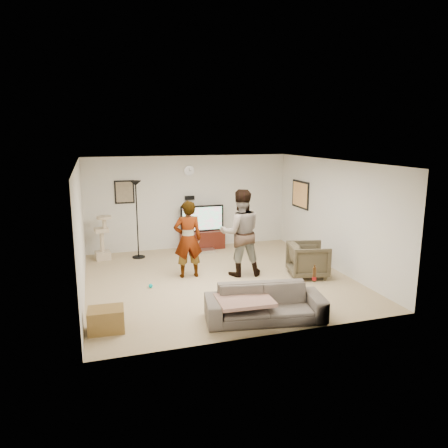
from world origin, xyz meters
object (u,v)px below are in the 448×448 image
object	(u,v)px
tv	(202,218)
beer_bottle	(314,275)
armchair	(308,260)
side_table	(106,320)
tv_stand	(202,240)
sofa	(265,303)
person_left	(188,239)
floor_lamp	(137,220)
cat_tree	(102,238)
person_right	(240,233)

from	to	relation	value
tv	beer_bottle	world-z (taller)	tv
beer_bottle	armchair	distance (m)	2.01
side_table	tv_stand	bearing A→B (deg)	58.25
tv	sofa	xyz separation A→B (m)	(-0.14, -4.71, -0.55)
tv_stand	person_left	world-z (taller)	person_left
tv	floor_lamp	bearing A→B (deg)	-168.12
sofa	armchair	distance (m)	2.51
beer_bottle	armchair	xyz separation A→B (m)	(0.86, 1.79, -0.33)
floor_lamp	armchair	world-z (taller)	floor_lamp
cat_tree	armchair	world-z (taller)	cat_tree
armchair	side_table	bearing A→B (deg)	120.85
tv_stand	person_right	size ratio (longest dim) A/B	0.61
tv_stand	tv	world-z (taller)	tv
beer_bottle	tv	bearing A→B (deg)	99.29
person_left	side_table	size ratio (longest dim) A/B	3.01
armchair	side_table	distance (m)	4.55
cat_tree	person_left	world-z (taller)	person_left
person_left	floor_lamp	bearing A→B (deg)	-61.60
tv	beer_bottle	distance (m)	4.78
tv_stand	beer_bottle	size ratio (longest dim) A/B	4.67
cat_tree	tv_stand	bearing A→B (deg)	5.87
tv_stand	sofa	distance (m)	4.72
cat_tree	side_table	size ratio (longest dim) A/B	1.97
floor_lamp	person_left	xyz separation A→B (m)	(0.88, -1.81, -0.13)
floor_lamp	sofa	size ratio (longest dim) A/B	0.98
cat_tree	sofa	world-z (taller)	cat_tree
floor_lamp	person_left	world-z (taller)	floor_lamp
tv	person_left	world-z (taller)	person_left
floor_lamp	sofa	world-z (taller)	floor_lamp
floor_lamp	cat_tree	bearing A→B (deg)	173.39
tv_stand	cat_tree	distance (m)	2.66
tv	beer_bottle	size ratio (longest dim) A/B	4.69
tv_stand	side_table	xyz separation A→B (m)	(-2.69, -4.35, -0.06)
tv_stand	person_right	bearing A→B (deg)	-84.05
person_left	armchair	xyz separation A→B (m)	(2.50, -0.75, -0.47)
cat_tree	side_table	bearing A→B (deg)	-90.93
tv_stand	sofa	xyz separation A→B (m)	(-0.14, -4.71, 0.05)
armchair	sofa	bearing A→B (deg)	147.92
tv	armchair	bearing A→B (deg)	-60.91
tv_stand	person_right	distance (m)	2.50
tv	person_left	distance (m)	2.35
person_left	side_table	world-z (taller)	person_left
sofa	beer_bottle	bearing A→B (deg)	9.74
armchair	beer_bottle	bearing A→B (deg)	166.96
tv	person_right	xyz separation A→B (m)	(0.25, -2.39, 0.12)
sofa	armchair	size ratio (longest dim) A/B	2.43
floor_lamp	beer_bottle	world-z (taller)	floor_lamp
cat_tree	person_left	distance (m)	2.60
side_table	sofa	bearing A→B (deg)	-8.08
sofa	armchair	world-z (taller)	armchair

